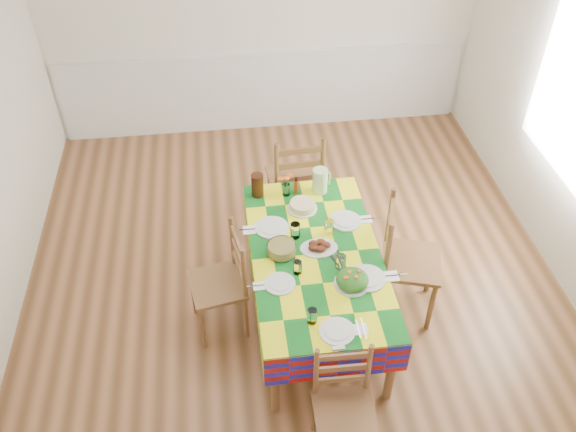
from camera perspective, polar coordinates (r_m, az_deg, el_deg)
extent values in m
cube|color=brown|center=(5.25, 0.51, -6.39)|extent=(4.50, 5.00, 0.04)
cube|color=beige|center=(6.55, -2.53, 18.58)|extent=(4.50, 0.04, 2.70)
cube|color=silver|center=(6.69, -2.38, 14.86)|extent=(4.41, 0.06, 0.04)
cube|color=silver|center=(6.92, -2.29, 11.56)|extent=(4.41, 0.03, 0.90)
cylinder|color=brown|center=(4.23, -1.22, -15.32)|extent=(0.06, 0.06, 0.64)
cylinder|color=brown|center=(4.35, 9.65, -13.99)|extent=(0.06, 0.06, 0.64)
cylinder|color=brown|center=(5.30, -3.17, -0.70)|extent=(0.06, 0.06, 0.64)
cylinder|color=brown|center=(5.39, 5.33, 0.02)|extent=(0.06, 0.06, 0.64)
cube|color=brown|center=(4.52, 2.63, -3.81)|extent=(0.91, 1.73, 0.04)
cube|color=#A0130D|center=(4.50, 2.64, -3.59)|extent=(0.95, 1.77, 0.01)
cube|color=#A0130D|center=(4.56, -3.31, -5.38)|extent=(0.01, 1.77, 0.27)
cube|color=#A0130D|center=(4.69, 8.32, -4.27)|extent=(0.01, 1.77, 0.27)
cube|color=#A0130D|center=(4.05, 4.66, -13.75)|extent=(0.95, 0.01, 0.27)
cube|color=#A0130D|center=(5.24, 1.03, 2.03)|extent=(0.95, 0.01, 0.27)
cylinder|color=silver|center=(4.02, 4.62, -10.71)|extent=(0.24, 0.24, 0.01)
cylinder|color=silver|center=(4.01, 4.63, -10.63)|extent=(0.17, 0.17, 0.01)
cylinder|color=white|center=(4.02, 2.27, -9.33)|extent=(0.07, 0.07, 0.11)
cube|color=white|center=(4.05, 6.84, -10.47)|extent=(0.09, 0.09, 0.01)
cube|color=silver|center=(4.04, 6.60, -10.47)|extent=(0.01, 0.15, 0.00)
cube|color=silver|center=(4.05, 7.09, -10.41)|extent=(0.01, 0.17, 0.00)
cylinder|color=silver|center=(4.28, -0.77, -6.35)|extent=(0.22, 0.22, 0.01)
cylinder|color=silver|center=(4.27, -0.77, -6.27)|extent=(0.15, 0.15, 0.00)
cylinder|color=white|center=(4.32, 0.90, -4.81)|extent=(0.06, 0.06, 0.11)
cube|color=white|center=(4.27, -2.74, -6.56)|extent=(0.08, 0.08, 0.00)
cube|color=silver|center=(4.27, -2.96, -6.54)|extent=(0.14, 0.01, 0.00)
cube|color=silver|center=(4.27, -2.52, -6.50)|extent=(0.16, 0.01, 0.00)
cylinder|color=silver|center=(4.69, -1.52, -1.09)|extent=(0.26, 0.26, 0.01)
cylinder|color=silver|center=(4.69, -1.52, -1.00)|extent=(0.18, 0.18, 0.01)
cylinder|color=white|center=(4.59, 0.68, -1.36)|extent=(0.07, 0.07, 0.13)
cube|color=white|center=(4.69, -3.64, -1.31)|extent=(0.10, 0.10, 0.01)
cube|color=silver|center=(4.69, -3.88, -1.28)|extent=(0.17, 0.01, 0.00)
cube|color=silver|center=(4.69, -3.41, -1.24)|extent=(0.19, 0.01, 0.00)
cylinder|color=silver|center=(4.35, 7.39, -5.79)|extent=(0.27, 0.27, 0.01)
cylinder|color=silver|center=(4.34, 7.40, -5.70)|extent=(0.19, 0.19, 0.01)
cylinder|color=white|center=(4.35, 4.94, -4.37)|extent=(0.08, 0.08, 0.13)
cube|color=white|center=(4.39, 9.66, -5.58)|extent=(0.10, 0.10, 0.01)
cube|color=silver|center=(4.38, 9.41, -5.56)|extent=(0.17, 0.01, 0.00)
cube|color=silver|center=(4.39, 9.91, -5.50)|extent=(0.20, 0.01, 0.00)
cylinder|color=silver|center=(4.77, 5.40, -0.46)|extent=(0.25, 0.25, 0.01)
cylinder|color=silver|center=(4.77, 5.41, -0.37)|extent=(0.17, 0.17, 0.01)
cylinder|color=white|center=(4.63, 3.83, -1.02)|extent=(0.07, 0.07, 0.12)
cube|color=white|center=(4.81, 7.32, -0.32)|extent=(0.09, 0.09, 0.01)
cube|color=silver|center=(4.80, 7.11, -0.30)|extent=(0.16, 0.01, 0.00)
cube|color=silver|center=(4.81, 7.53, -0.26)|extent=(0.18, 0.01, 0.00)
ellipsoid|color=silver|center=(4.53, 2.91, -3.03)|extent=(0.28, 0.20, 0.01)
ellipsoid|color=black|center=(4.52, 3.55, -2.72)|extent=(0.08, 0.06, 0.04)
ellipsoid|color=black|center=(4.54, 3.08, -2.45)|extent=(0.08, 0.06, 0.04)
ellipsoid|color=black|center=(4.53, 2.41, -2.60)|extent=(0.08, 0.06, 0.04)
ellipsoid|color=black|center=(4.50, 2.40, -2.97)|extent=(0.08, 0.06, 0.04)
ellipsoid|color=black|center=(4.49, 3.06, -3.10)|extent=(0.08, 0.06, 0.04)
cylinder|color=silver|center=(4.30, 6.01, -6.29)|extent=(0.25, 0.25, 0.01)
ellipsoid|color=#134D15|center=(4.27, 6.04, -5.93)|extent=(0.23, 0.23, 0.10)
cube|color=#E85A14|center=(4.21, 5.48, -5.78)|extent=(0.03, 0.02, 0.01)
cube|color=#E85A14|center=(4.25, 5.80, -5.24)|extent=(0.04, 0.04, 0.01)
cube|color=#E85A14|center=(4.22, 6.39, -5.68)|extent=(0.03, 0.03, 0.01)
cube|color=#E85A14|center=(4.26, 6.69, -5.14)|extent=(0.03, 0.04, 0.01)
cylinder|color=white|center=(4.47, -0.60, -3.11)|extent=(0.22, 0.22, 0.08)
cylinder|color=#C8BE6A|center=(4.47, -0.60, -3.10)|extent=(0.20, 0.20, 0.07)
cylinder|color=silver|center=(4.87, 1.36, 0.71)|extent=(0.24, 0.24, 0.01)
cylinder|color=tan|center=(4.85, 1.37, 1.00)|extent=(0.20, 0.20, 0.05)
cube|color=black|center=(4.46, 4.39, -4.12)|extent=(0.11, 0.27, 0.01)
cube|color=black|center=(4.48, 4.93, -3.89)|extent=(0.06, 0.28, 0.01)
cylinder|color=white|center=(4.98, -0.18, 2.50)|extent=(0.06, 0.06, 0.11)
cylinder|color=#3A6A23|center=(4.95, -0.38, 2.86)|extent=(0.01, 0.01, 0.15)
ellipsoid|color=#E85A14|center=(4.90, -0.69, 3.51)|extent=(0.05, 0.05, 0.02)
cylinder|color=#3A6A23|center=(4.96, -0.04, 2.95)|extent=(0.01, 0.01, 0.15)
ellipsoid|color=#E85A14|center=(4.92, 0.17, 3.86)|extent=(0.05, 0.05, 0.02)
cylinder|color=#3A6A23|center=(4.94, -0.16, 2.78)|extent=(0.01, 0.01, 0.15)
ellipsoid|color=#E85A14|center=(4.87, -0.13, 3.56)|extent=(0.05, 0.05, 0.02)
cylinder|color=red|center=(4.99, 0.77, 2.92)|extent=(0.04, 0.04, 0.15)
cylinder|color=#BAE29F|center=(4.99, 3.02, 3.33)|extent=(0.12, 0.12, 0.21)
cylinder|color=black|center=(4.95, -2.88, 2.90)|extent=(0.10, 0.10, 0.20)
cube|color=silver|center=(3.93, 4.77, -12.23)|extent=(0.08, 0.03, 0.02)
cylinder|color=brown|center=(4.25, 2.48, -17.90)|extent=(0.03, 0.03, 0.41)
cylinder|color=brown|center=(4.29, 7.04, -17.40)|extent=(0.03, 0.03, 0.41)
cube|color=brown|center=(4.00, 5.34, -17.91)|extent=(0.39, 0.38, 0.03)
cylinder|color=brown|center=(3.89, 2.65, -14.47)|extent=(0.03, 0.03, 0.46)
cylinder|color=brown|center=(3.94, 7.54, -13.96)|extent=(0.03, 0.03, 0.46)
cube|color=brown|center=(3.99, 5.03, -14.98)|extent=(0.33, 0.03, 0.05)
cube|color=brown|center=(3.89, 5.13, -14.00)|extent=(0.33, 0.03, 0.05)
cube|color=brown|center=(3.79, 5.24, -12.96)|extent=(0.33, 0.03, 0.05)
cylinder|color=brown|center=(5.82, 2.14, 2.80)|extent=(0.04, 0.04, 0.50)
cylinder|color=brown|center=(5.76, -1.71, 2.31)|extent=(0.04, 0.04, 0.50)
cylinder|color=brown|center=(5.54, 3.02, 0.45)|extent=(0.04, 0.04, 0.50)
cylinder|color=brown|center=(5.47, -1.02, -0.09)|extent=(0.04, 0.04, 0.50)
cube|color=brown|center=(5.48, 0.63, 3.54)|extent=(0.49, 0.47, 0.03)
cylinder|color=brown|center=(5.21, 3.25, 4.76)|extent=(0.04, 0.04, 0.55)
cylinder|color=brown|center=(5.13, -1.06, 4.25)|extent=(0.04, 0.04, 0.55)
cube|color=brown|center=(5.23, 1.09, 3.54)|extent=(0.40, 0.05, 0.06)
cube|color=brown|center=(5.15, 1.11, 4.80)|extent=(0.40, 0.05, 0.06)
cube|color=brown|center=(5.06, 1.13, 6.11)|extent=(0.40, 0.05, 0.06)
cylinder|color=brown|center=(4.91, -8.82, -7.23)|extent=(0.04, 0.04, 0.44)
cylinder|color=brown|center=(4.67, -8.00, -10.34)|extent=(0.04, 0.04, 0.44)
cylinder|color=brown|center=(4.93, -4.99, -6.42)|extent=(0.04, 0.04, 0.44)
cylinder|color=brown|center=(4.70, -3.95, -9.46)|extent=(0.04, 0.04, 0.44)
cube|color=brown|center=(4.62, -6.66, -6.41)|extent=(0.46, 0.48, 0.03)
cylinder|color=brown|center=(4.60, -5.20, -2.44)|extent=(0.04, 0.04, 0.49)
cylinder|color=brown|center=(4.36, -4.11, -5.50)|extent=(0.04, 0.04, 0.49)
cube|color=brown|center=(4.55, -4.60, -4.81)|extent=(0.08, 0.35, 0.05)
cube|color=brown|center=(4.46, -4.69, -3.66)|extent=(0.08, 0.35, 0.05)
cube|color=brown|center=(4.37, -4.78, -2.46)|extent=(0.08, 0.35, 0.05)
cylinder|color=brown|center=(4.85, 13.24, -8.28)|extent=(0.04, 0.04, 0.50)
cylinder|color=brown|center=(5.12, 13.18, -4.95)|extent=(0.04, 0.04, 0.50)
cylinder|color=brown|center=(4.82, 8.79, -7.86)|extent=(0.04, 0.04, 0.50)
cylinder|color=brown|center=(5.09, 8.99, -4.54)|extent=(0.04, 0.04, 0.50)
cube|color=brown|center=(4.78, 11.46, -4.21)|extent=(0.55, 0.57, 0.03)
cylinder|color=brown|center=(4.45, 9.33, -3.39)|extent=(0.04, 0.04, 0.55)
cylinder|color=brown|center=(4.74, 9.51, -0.08)|extent=(0.04, 0.04, 0.55)
cube|color=brown|center=(4.67, 9.28, -2.68)|extent=(0.13, 0.39, 0.06)
cube|color=brown|center=(4.57, 9.47, -1.38)|extent=(0.13, 0.39, 0.06)
cube|color=brown|center=(4.47, 9.67, -0.02)|extent=(0.13, 0.39, 0.06)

